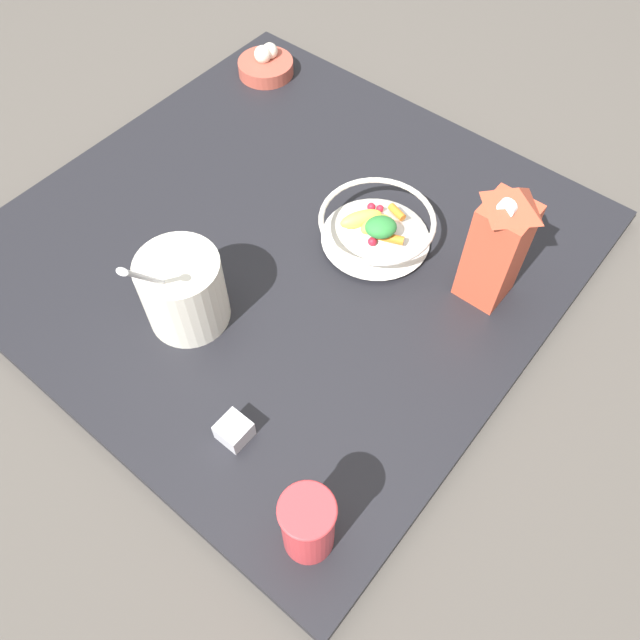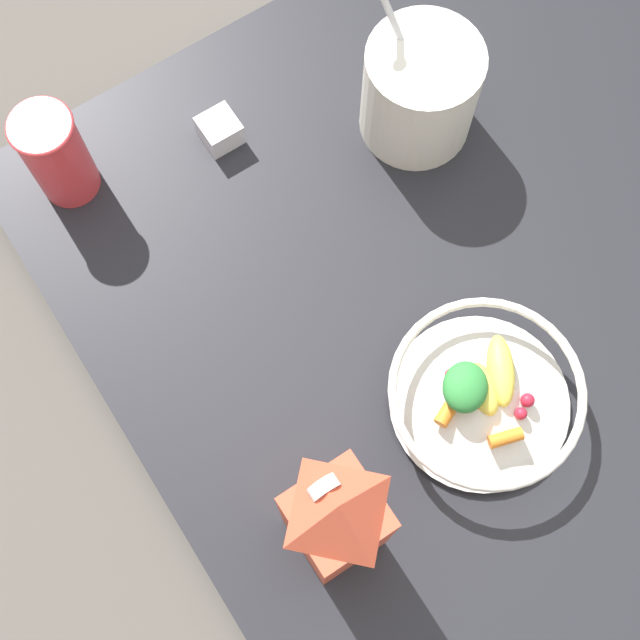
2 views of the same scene
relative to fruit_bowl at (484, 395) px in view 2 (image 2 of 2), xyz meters
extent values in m
plane|color=#4C4742|center=(-0.13, -0.10, -0.07)|extent=(6.00, 6.00, 0.00)
cube|color=black|center=(-0.13, -0.10, -0.05)|extent=(0.95, 0.95, 0.03)
cylinder|color=silver|center=(0.00, 0.00, -0.03)|extent=(0.11, 0.11, 0.01)
cone|color=silver|center=(0.00, 0.00, 0.00)|extent=(0.20, 0.20, 0.05)
torus|color=silver|center=(0.00, 0.00, 0.02)|extent=(0.21, 0.21, 0.01)
ellipsoid|color=#EFD64C|center=(-0.03, -0.01, 0.01)|extent=(0.07, 0.08, 0.03)
ellipsoid|color=#EFD64C|center=(0.00, 0.00, 0.01)|extent=(0.04, 0.07, 0.03)
cylinder|color=orange|center=(0.04, -0.01, 0.01)|extent=(0.05, 0.03, 0.02)
cylinder|color=orange|center=(0.00, 0.00, 0.01)|extent=(0.05, 0.04, 0.02)
cylinder|color=orange|center=(0.01, 0.05, 0.00)|extent=(0.04, 0.02, 0.01)
sphere|color=red|center=(0.02, -0.04, 0.01)|extent=(0.02, 0.02, 0.02)
sphere|color=red|center=(-0.03, 0.03, 0.01)|extent=(0.02, 0.02, 0.02)
sphere|color=red|center=(-0.02, 0.04, 0.00)|extent=(0.01, 0.01, 0.01)
ellipsoid|color=#2D7F38|center=(0.02, -0.02, 0.03)|extent=(0.07, 0.07, 0.03)
cube|color=#CC4C33|center=(0.21, 0.03, 0.06)|extent=(0.08, 0.08, 0.20)
pyramid|color=#CC4C33|center=(0.21, 0.03, 0.18)|extent=(0.08, 0.08, 0.04)
cylinder|color=white|center=(0.21, 0.01, 0.18)|extent=(0.03, 0.01, 0.03)
cylinder|color=silver|center=(-0.15, -0.33, 0.03)|extent=(0.14, 0.14, 0.14)
cylinder|color=white|center=(-0.15, -0.33, 0.08)|extent=(0.12, 0.12, 0.02)
cylinder|color=silver|center=(-0.13, -0.38, 0.12)|extent=(0.04, 0.10, 0.17)
cylinder|color=#DB383D|center=(0.25, -0.49, 0.03)|extent=(0.07, 0.07, 0.13)
torus|color=#DB383D|center=(0.25, -0.49, 0.09)|extent=(0.07, 0.07, 0.01)
cube|color=silver|center=(0.07, -0.44, -0.02)|extent=(0.04, 0.04, 0.04)
cube|color=brown|center=(0.07, -0.44, -0.03)|extent=(0.04, 0.04, 0.02)
camera|label=1|loc=(0.40, -0.65, 0.84)|focal=35.00mm
camera|label=2|loc=(0.27, 0.09, 0.93)|focal=50.00mm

